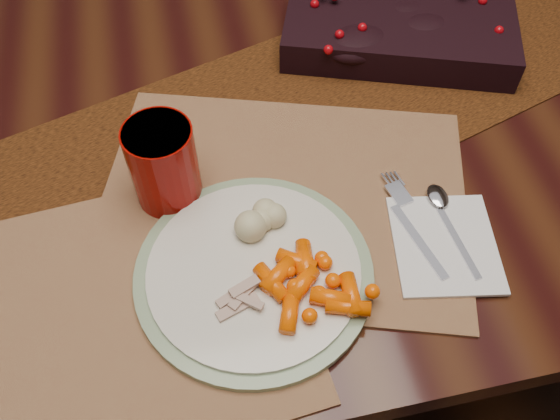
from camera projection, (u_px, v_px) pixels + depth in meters
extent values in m
plane|color=black|center=(263.00, 312.00, 1.50)|extent=(5.00, 5.00, 0.00)
cube|color=black|center=(258.00, 229.00, 1.19)|extent=(1.80, 1.00, 0.75)
cube|color=#4C3412|center=(293.00, 115.00, 0.86)|extent=(1.61, 0.81, 0.00)
cube|color=brown|center=(284.00, 197.00, 0.77)|extent=(0.55, 0.47, 0.00)
cube|color=brown|center=(93.00, 320.00, 0.67)|extent=(0.49, 0.38, 0.00)
cylinder|color=beige|center=(254.00, 272.00, 0.69)|extent=(0.34, 0.34, 0.02)
cube|color=white|center=(445.00, 244.00, 0.72)|extent=(0.15, 0.16, 0.00)
cylinder|color=#890702|center=(164.00, 165.00, 0.72)|extent=(0.10, 0.10, 0.12)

